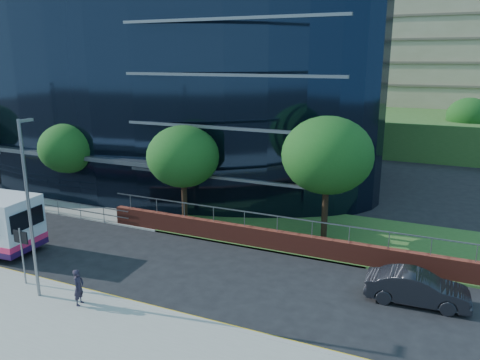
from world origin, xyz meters
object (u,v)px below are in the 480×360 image
at_px(tree_far_c, 183,157).
at_px(streetlight_east, 29,205).
at_px(street_sign, 21,244).
at_px(tree_far_d, 327,155).
at_px(tree_dist_e, 469,116).
at_px(pedestrian, 79,287).
at_px(tree_far_b, 69,148).
at_px(parked_car, 417,288).

height_order(tree_far_c, streetlight_east, streetlight_east).
height_order(street_sign, streetlight_east, streetlight_east).
bearing_deg(tree_far_d, tree_dist_e, 75.07).
bearing_deg(tree_far_c, pedestrian, -83.49).
xyz_separation_m(tree_far_b, tree_far_c, (10.00, -0.50, 0.33)).
height_order(tree_far_d, parked_car, tree_far_d).
relative_size(tree_dist_e, pedestrian, 3.98).
xyz_separation_m(tree_far_b, parked_car, (24.63, -5.12, -3.48)).
distance_m(tree_far_d, streetlight_east, 15.77).
xyz_separation_m(parked_car, pedestrian, (-13.37, -6.44, 0.24)).
distance_m(tree_far_b, pedestrian, 16.46).
relative_size(street_sign, tree_dist_e, 0.43).
relative_size(tree_far_b, streetlight_east, 0.76).
distance_m(street_sign, tree_far_c, 11.14).
distance_m(tree_far_c, streetlight_east, 11.22).
bearing_deg(tree_far_b, streetlight_east, -52.37).
relative_size(street_sign, pedestrian, 1.71).
distance_m(tree_far_d, pedestrian, 14.94).
bearing_deg(streetlight_east, pedestrian, 2.97).
bearing_deg(streetlight_east, tree_far_c, 84.89).
relative_size(tree_far_d, parked_car, 1.68).
distance_m(street_sign, parked_car, 18.20).
bearing_deg(tree_far_c, streetlight_east, -95.11).
height_order(tree_far_c, tree_dist_e, same).
bearing_deg(street_sign, tree_far_c, 76.71).
bearing_deg(street_sign, tree_far_d, 45.22).
relative_size(street_sign, streetlight_east, 0.35).
height_order(tree_far_b, tree_dist_e, tree_dist_e).
bearing_deg(parked_car, tree_dist_e, -6.79).
relative_size(tree_far_d, tree_dist_e, 1.14).
bearing_deg(parked_car, tree_far_b, 75.28).
height_order(street_sign, tree_far_c, tree_far_c).
bearing_deg(tree_dist_e, street_sign, -115.12).
bearing_deg(tree_far_d, pedestrian, -122.70).
bearing_deg(tree_far_d, street_sign, -134.78).
bearing_deg(tree_far_c, street_sign, -103.29).
distance_m(tree_far_b, tree_dist_e, 40.74).
relative_size(tree_far_b, tree_dist_e, 0.93).
bearing_deg(streetlight_east, street_sign, 158.64).
bearing_deg(pedestrian, tree_far_c, -7.26).
relative_size(tree_far_c, parked_car, 1.47).
xyz_separation_m(tree_far_c, tree_dist_e, (17.00, 31.00, 0.00)).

